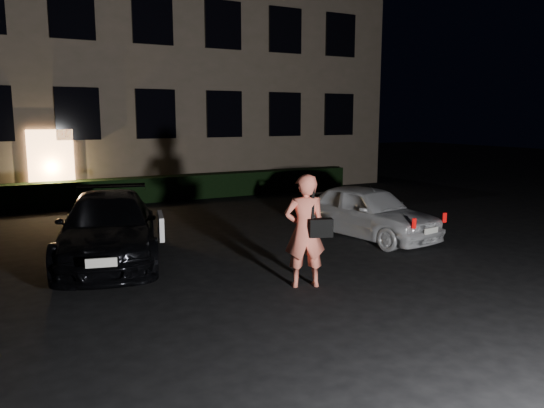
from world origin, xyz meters
TOP-DOWN VIEW (x-y plane):
  - ground at (0.00, 0.00)m, footprint 80.00×80.00m
  - building at (-0.00, 14.99)m, footprint 20.00×8.11m
  - hedge at (0.00, 10.50)m, footprint 15.00×0.70m
  - sedan at (-3.25, 3.36)m, footprint 2.95×4.96m
  - hatch at (2.69, 2.48)m, footprint 2.08×3.94m
  - man at (-0.63, -0.00)m, footprint 0.83×0.69m

SIDE VIEW (x-z plane):
  - ground at x=0.00m, z-range 0.00..0.00m
  - hedge at x=0.00m, z-range 0.00..0.85m
  - hatch at x=2.69m, z-range 0.00..1.28m
  - sedan at x=-3.25m, z-range 0.00..1.35m
  - man at x=-0.63m, z-range 0.00..1.96m
  - building at x=0.00m, z-range 0.00..12.00m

